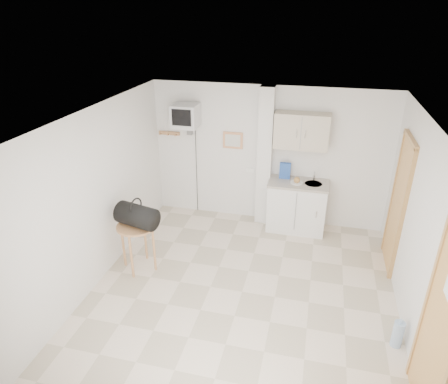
% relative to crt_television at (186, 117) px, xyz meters
% --- Properties ---
extents(ground, '(4.50, 4.50, 0.00)m').
position_rel_crt_television_xyz_m(ground, '(1.45, -2.02, -1.94)').
color(ground, beige).
rests_on(ground, ground).
extents(room_envelope, '(4.24, 4.54, 2.55)m').
position_rel_crt_television_xyz_m(room_envelope, '(1.69, -1.93, -0.40)').
color(room_envelope, white).
rests_on(room_envelope, ground).
extents(kitchenette, '(1.03, 0.58, 2.10)m').
position_rel_crt_television_xyz_m(kitchenette, '(2.02, -0.02, -1.13)').
color(kitchenette, white).
rests_on(kitchenette, ground).
extents(crt_television, '(0.44, 0.45, 2.15)m').
position_rel_crt_television_xyz_m(crt_television, '(0.00, 0.00, 0.00)').
color(crt_television, slate).
rests_on(crt_television, ground).
extents(round_table, '(0.58, 0.58, 0.75)m').
position_rel_crt_television_xyz_m(round_table, '(-0.20, -1.82, -1.30)').
color(round_table, tan).
rests_on(round_table, ground).
extents(duffel_bag, '(0.67, 0.48, 0.45)m').
position_rel_crt_television_xyz_m(duffel_bag, '(-0.17, -1.83, -1.01)').
color(duffel_bag, black).
rests_on(duffel_bag, round_table).
extents(water_bottle, '(0.13, 0.13, 0.39)m').
position_rel_crt_television_xyz_m(water_bottle, '(3.43, -2.54, -1.76)').
color(water_bottle, '#96B3D2').
rests_on(water_bottle, ground).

